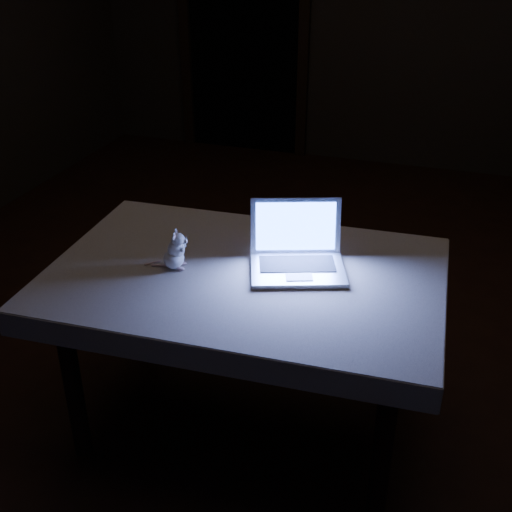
% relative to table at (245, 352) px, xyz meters
% --- Properties ---
extents(floor, '(5.00, 5.00, 0.00)m').
position_rel_table_xyz_m(floor, '(0.00, 0.61, -0.33)').
color(floor, black).
rests_on(floor, ground).
extents(doorway, '(1.06, 0.36, 2.13)m').
position_rel_table_xyz_m(doorway, '(-1.10, 3.11, 0.73)').
color(doorway, black).
rests_on(doorway, back_wall).
extents(table, '(1.29, 0.86, 0.67)m').
position_rel_table_xyz_m(table, '(0.00, 0.00, 0.00)').
color(table, black).
rests_on(table, floor).
extents(tablecloth, '(1.48, 1.13, 0.09)m').
position_rel_table_xyz_m(tablecloth, '(-0.07, 0.06, 0.30)').
color(tablecloth, beige).
rests_on(tablecloth, table).
extents(laptop, '(0.39, 0.37, 0.22)m').
position_rel_table_xyz_m(laptop, '(0.17, 0.05, 0.45)').
color(laptop, silver).
rests_on(laptop, tablecloth).
extents(plush_mouse, '(0.11, 0.11, 0.14)m').
position_rel_table_xyz_m(plush_mouse, '(-0.24, -0.05, 0.41)').
color(plush_mouse, white).
rests_on(plush_mouse, tablecloth).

